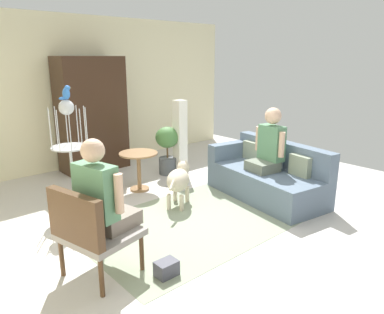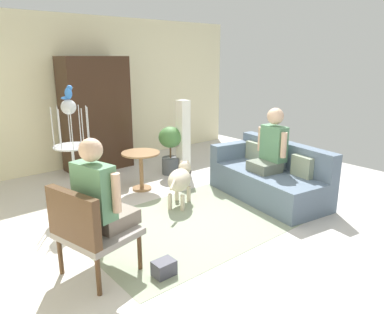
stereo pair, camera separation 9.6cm
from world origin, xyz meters
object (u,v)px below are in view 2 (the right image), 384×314
(dog, at_px, (180,179))
(bird_cage_stand, at_px, (72,147))
(armchair, at_px, (87,227))
(couch, at_px, (269,177))
(column_lamp, at_px, (183,138))
(armoire_cabinet, at_px, (96,114))
(potted_plant, at_px, (170,146))
(round_end_table, at_px, (141,163))
(parrot, at_px, (68,93))
(handbag, at_px, (164,268))
(person_on_couch, at_px, (271,145))
(person_on_armchair, at_px, (99,195))

(dog, relative_size, bird_cage_stand, 0.46)
(armchair, bearing_deg, dog, 25.75)
(couch, xyz_separation_m, column_lamp, (-0.26, 1.65, 0.34))
(armoire_cabinet, bearing_deg, potted_plant, -54.31)
(round_end_table, relative_size, parrot, 3.37)
(handbag, bearing_deg, person_on_couch, 14.95)
(person_on_couch, bearing_deg, armoire_cabinet, 112.52)
(person_on_couch, height_order, bird_cage_stand, bird_cage_stand)
(bird_cage_stand, bearing_deg, round_end_table, 3.08)
(couch, distance_m, parrot, 2.96)
(round_end_table, relative_size, potted_plant, 0.71)
(person_on_couch, distance_m, bird_cage_stand, 2.68)
(potted_plant, bearing_deg, armoire_cabinet, 125.69)
(parrot, relative_size, potted_plant, 0.21)
(dog, bearing_deg, armoire_cabinet, 91.79)
(handbag, bearing_deg, round_end_table, 62.50)
(handbag, bearing_deg, column_lamp, 47.92)
(handbag, bearing_deg, dog, 46.59)
(parrot, distance_m, handbag, 2.50)
(couch, height_order, armchair, armchair)
(parrot, distance_m, armoire_cabinet, 1.93)
(couch, bearing_deg, dog, 153.65)
(round_end_table, height_order, parrot, parrot)
(person_on_couch, bearing_deg, couch, 43.73)
(person_on_couch, bearing_deg, handbag, -165.05)
(dog, bearing_deg, bird_cage_stand, 145.21)
(person_on_armchair, xyz_separation_m, handbag, (0.38, -0.45, -0.69))
(dog, relative_size, armoire_cabinet, 0.34)
(round_end_table, distance_m, handbag, 2.37)
(potted_plant, bearing_deg, armchair, -140.34)
(bird_cage_stand, relative_size, column_lamp, 1.14)
(person_on_armchair, bearing_deg, armoire_cabinet, 64.52)
(column_lamp, bearing_deg, couch, -80.91)
(dog, relative_size, column_lamp, 0.52)
(round_end_table, bearing_deg, armoire_cabinet, 89.62)
(parrot, bearing_deg, couch, -30.85)
(armchair, distance_m, bird_cage_stand, 1.74)
(armchair, height_order, bird_cage_stand, bird_cage_stand)
(parrot, bearing_deg, column_lamp, 7.70)
(round_end_table, distance_m, column_lamp, 1.04)
(dog, bearing_deg, handbag, -133.41)
(person_on_armchair, bearing_deg, round_end_table, 48.12)
(bird_cage_stand, bearing_deg, armoire_cabinet, 54.82)
(armchair, relative_size, dog, 1.32)
(round_end_table, bearing_deg, column_lamp, 12.41)
(bird_cage_stand, bearing_deg, parrot, 0.00)
(parrot, bearing_deg, armchair, -109.53)
(round_end_table, height_order, handbag, round_end_table)
(couch, height_order, column_lamp, column_lamp)
(handbag, bearing_deg, parrot, 88.89)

